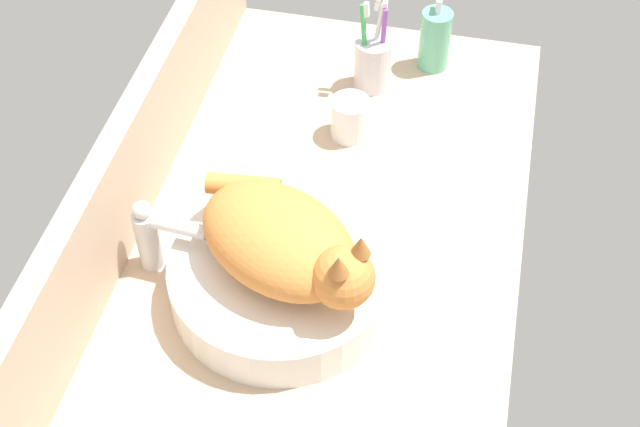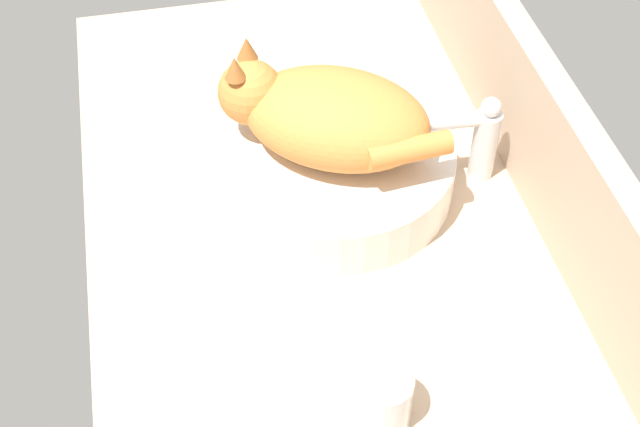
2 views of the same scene
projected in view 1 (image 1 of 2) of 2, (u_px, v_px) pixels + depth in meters
The scene contains 8 objects.
ground_plane at pixel (316, 257), 141.34cm from camera, with size 119.84×63.44×4.00cm, color tan.
backsplash_panel at pixel (126, 176), 136.94cm from camera, with size 119.84×3.60×19.53cm, color tan.
sink_basin at pixel (281, 279), 131.26cm from camera, with size 32.83×32.83×7.21cm, color silver.
cat at pixel (286, 243), 123.74cm from camera, with size 27.01×30.11×14.00cm.
faucet at pixel (153, 234), 132.34cm from camera, with size 3.64×11.85×13.60cm.
soap_dispenser at pixel (435, 39), 166.17cm from camera, with size 5.75×5.75×15.15cm.
toothbrush_cup at pixel (373, 62), 162.62cm from camera, with size 6.70×6.70×18.73cm.
water_glass at pixel (348, 120), 155.31cm from camera, with size 6.81×6.81×7.51cm.
Camera 1 is at (-87.32, -19.98, 107.55)cm, focal length 50.00 mm.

